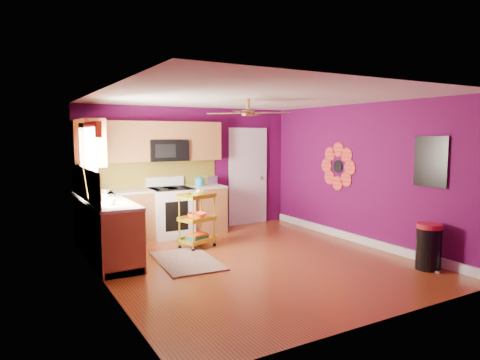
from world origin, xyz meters
TOP-DOWN VIEW (x-y plane):
  - ground at (0.00, 0.00)m, footprint 5.00×5.00m
  - room_envelope at (0.03, 0.00)m, footprint 4.54×5.04m
  - lower_cabinets at (-1.35, 1.82)m, footprint 2.81×2.31m
  - electric_range at (-0.55, 2.17)m, footprint 0.76×0.66m
  - upper_cabinetry at (-1.24, 2.17)m, footprint 2.80×2.30m
  - left_window at (-2.22, 1.05)m, footprint 0.08×1.35m
  - panel_door at (1.35, 2.47)m, footprint 0.95×0.11m
  - right_wall_art at (2.23, -0.34)m, footprint 0.04×2.74m
  - ceiling_fan at (0.00, 0.20)m, footprint 1.01×1.01m
  - shag_rug at (-0.93, 0.48)m, footprint 0.95×1.44m
  - rolling_cart at (-0.43, 1.18)m, footprint 0.66×0.56m
  - trash_can at (1.97, -1.61)m, footprint 0.44×0.45m
  - teal_kettle at (0.07, 2.20)m, footprint 0.18×0.18m
  - toaster at (0.36, 2.27)m, footprint 0.22×0.15m
  - soap_bottle_a at (-2.01, 1.00)m, footprint 0.08×0.08m
  - soap_bottle_b at (-2.02, 1.50)m, footprint 0.13×0.13m
  - counter_dish at (-1.86, 1.96)m, footprint 0.26×0.26m
  - counter_cup at (-2.00, 0.69)m, footprint 0.13×0.13m

SIDE VIEW (x-z plane):
  - ground at x=0.00m, z-range 0.00..0.00m
  - shag_rug at x=-0.93m, z-range 0.00..0.02m
  - trash_can at x=1.97m, z-range 0.00..0.67m
  - lower_cabinets at x=-1.35m, z-range -0.04..0.90m
  - electric_range at x=-0.55m, z-range -0.08..1.05m
  - rolling_cart at x=-0.43m, z-range 0.01..1.03m
  - counter_dish at x=-1.86m, z-range 0.94..1.00m
  - counter_cup at x=-2.00m, z-range 0.94..1.04m
  - teal_kettle at x=0.07m, z-range 0.92..1.13m
  - soap_bottle_b at x=-2.02m, z-range 0.94..1.11m
  - panel_door at x=1.35m, z-range -0.05..2.10m
  - toaster at x=0.36m, z-range 0.94..1.12m
  - soap_bottle_a at x=-2.01m, z-range 0.94..1.12m
  - right_wall_art at x=2.23m, z-range 0.92..1.96m
  - room_envelope at x=0.03m, z-range 0.37..2.89m
  - left_window at x=-2.22m, z-range 1.20..2.28m
  - upper_cabinetry at x=-1.24m, z-range 1.17..2.43m
  - ceiling_fan at x=0.00m, z-range 2.16..2.42m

